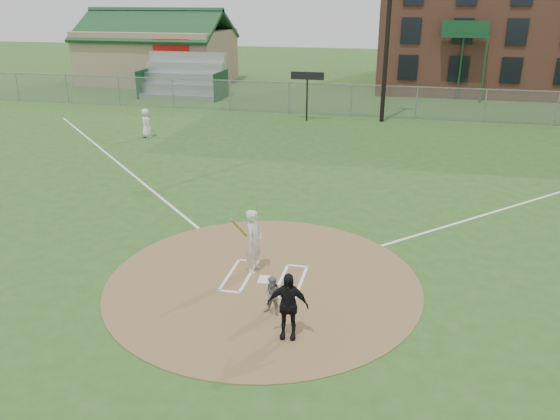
% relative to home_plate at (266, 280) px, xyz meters
% --- Properties ---
extents(ground, '(140.00, 140.00, 0.00)m').
position_rel_home_plate_xyz_m(ground, '(-0.07, -0.06, -0.03)').
color(ground, '#29501B').
rests_on(ground, ground).
extents(dirt_circle, '(8.40, 8.40, 0.02)m').
position_rel_home_plate_xyz_m(dirt_circle, '(-0.07, -0.06, -0.02)').
color(dirt_circle, olive).
rests_on(dirt_circle, ground).
extents(home_plate, '(0.47, 0.47, 0.03)m').
position_rel_home_plate_xyz_m(home_plate, '(0.00, 0.00, 0.00)').
color(home_plate, white).
rests_on(home_plate, dirt_circle).
extents(foul_line_first, '(17.04, 17.04, 0.01)m').
position_rel_home_plate_xyz_m(foul_line_first, '(8.93, 8.94, -0.03)').
color(foul_line_first, white).
rests_on(foul_line_first, ground).
extents(foul_line_third, '(17.04, 17.04, 0.01)m').
position_rel_home_plate_xyz_m(foul_line_third, '(-9.07, 8.94, -0.03)').
color(foul_line_third, white).
rests_on(foul_line_third, ground).
extents(catcher, '(0.56, 0.48, 1.00)m').
position_rel_home_plate_xyz_m(catcher, '(0.56, -1.59, 0.49)').
color(catcher, gray).
rests_on(catcher, dirt_circle).
extents(umpire, '(0.96, 0.47, 1.58)m').
position_rel_home_plate_xyz_m(umpire, '(1.10, -2.41, 0.78)').
color(umpire, black).
rests_on(umpire, dirt_circle).
extents(ondeck_player, '(0.88, 0.88, 1.54)m').
position_rel_home_plate_xyz_m(ondeck_player, '(-10.24, 14.05, 0.74)').
color(ondeck_player, silver).
rests_on(ondeck_player, ground).
extents(batters_boxes, '(2.08, 1.88, 0.01)m').
position_rel_home_plate_xyz_m(batters_boxes, '(-0.07, 0.09, -0.01)').
color(batters_boxes, white).
rests_on(batters_boxes, dirt_circle).
extents(batter_at_plate, '(0.74, 1.04, 1.80)m').
position_rel_home_plate_xyz_m(batter_at_plate, '(-0.46, 0.48, 0.89)').
color(batter_at_plate, silver).
rests_on(batter_at_plate, dirt_circle).
extents(outfield_fence, '(56.08, 0.08, 2.03)m').
position_rel_home_plate_xyz_m(outfield_fence, '(-0.07, 21.94, 0.98)').
color(outfield_fence, slate).
rests_on(outfield_fence, ground).
extents(bleachers, '(6.08, 3.20, 3.20)m').
position_rel_home_plate_xyz_m(bleachers, '(-13.07, 26.14, 1.55)').
color(bleachers, '#B7BABF').
rests_on(bleachers, ground).
extents(clubhouse, '(12.20, 8.71, 6.23)m').
position_rel_home_plate_xyz_m(clubhouse, '(-18.07, 32.94, 2.36)').
color(clubhouse, tan).
rests_on(clubhouse, ground).
extents(light_pole, '(1.20, 0.30, 12.22)m').
position_rel_home_plate_xyz_m(light_pole, '(1.93, 20.94, 6.57)').
color(light_pole, black).
rests_on(light_pole, ground).
extents(scoreboard_sign, '(2.00, 0.10, 2.93)m').
position_rel_home_plate_xyz_m(scoreboard_sign, '(-2.57, 20.14, 2.35)').
color(scoreboard_sign, black).
rests_on(scoreboard_sign, ground).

